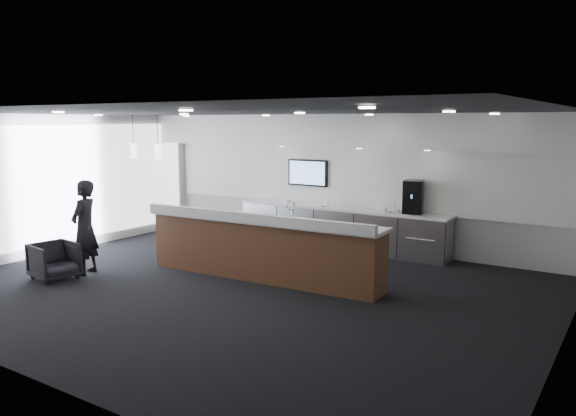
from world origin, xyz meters
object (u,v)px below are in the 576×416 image
Objects in this scene: armchair at (54,261)px; lounge_guest at (85,227)px; service_counter at (262,248)px; coffee_machine at (413,197)px.

armchair is 0.42× the size of lounge_guest.
service_counter is 3.36m from lounge_guest.
lounge_guest reaches higher than armchair.
armchair is at bearing -149.22° from service_counter.
lounge_guest is (0.18, 0.55, 0.55)m from armchair.
service_counter is at bearing -134.15° from coffee_machine.
service_counter is 3.79m from armchair.
coffee_machine reaches higher than service_counter.
coffee_machine is 6.53m from lounge_guest.
lounge_guest is at bearing -155.38° from service_counter.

